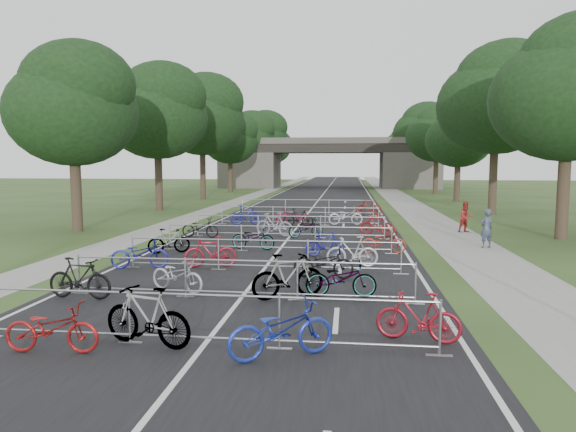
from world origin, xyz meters
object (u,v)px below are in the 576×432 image
object	(u,v)px
overpass_bridge	(329,163)
bike_2	(281,330)
bike_0	(52,329)
bike_1	(147,317)
pedestrian_b	(466,217)
pedestrian_a	(486,229)

from	to	relation	value
overpass_bridge	bike_2	xyz separation A→B (m)	(1.63, -65.45, -2.98)
bike_0	bike_1	distance (m)	1.79
bike_0	bike_2	world-z (taller)	bike_2
bike_2	pedestrian_b	xyz separation A→B (m)	(7.36, 18.34, 0.25)
overpass_bridge	pedestrian_a	world-z (taller)	overpass_bridge
bike_2	overpass_bridge	bearing A→B (deg)	-26.21
overpass_bridge	pedestrian_b	distance (m)	48.04
bike_2	pedestrian_a	bearing A→B (deg)	-55.69
pedestrian_a	pedestrian_b	bearing A→B (deg)	-115.76
bike_2	pedestrian_a	xyz separation A→B (m)	(7.12, 13.36, 0.29)
bike_1	pedestrian_a	world-z (taller)	pedestrian_a
bike_0	bike_2	bearing A→B (deg)	-90.58
bike_0	pedestrian_b	bearing A→B (deg)	-36.26
bike_0	pedestrian_b	size ratio (longest dim) A/B	1.15
pedestrian_b	bike_2	bearing A→B (deg)	-131.31
bike_1	bike_2	size ratio (longest dim) A/B	0.97
bike_2	pedestrian_a	distance (m)	15.14
overpass_bridge	bike_1	distance (m)	65.21
bike_0	bike_2	distance (m)	4.42
bike_1	pedestrian_a	bearing A→B (deg)	158.79
overpass_bridge	bike_1	xyz separation A→B (m)	(-1.10, -65.13, -2.92)
overpass_bridge	pedestrian_b	size ratio (longest dim) A/B	19.39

